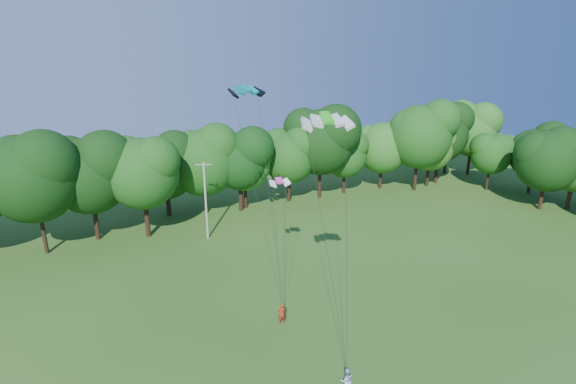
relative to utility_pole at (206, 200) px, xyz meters
name	(u,v)px	position (x,y,z in m)	size (l,w,h in m)	color
utility_pole	(206,200)	(0.00, 0.00, 0.00)	(1.63, 0.66, 8.54)	#A9A9A0
kite_flyer_left	(282,313)	(0.66, -17.77, -3.53)	(0.62, 0.41, 1.70)	#9F2A14
kite_flyer_right	(346,380)	(1.21, -25.89, -3.54)	(0.81, 0.63, 1.67)	#A6BFE7
kite_teal	(246,88)	(1.70, -8.53, 12.31)	(3.16, 1.86, 0.62)	#047C85
kite_green	(327,118)	(1.17, -22.77, 11.88)	(3.09, 1.96, 0.56)	#2ECC1E
kite_pink	(279,180)	(3.19, -11.94, 5.03)	(1.83, 1.03, 0.39)	#E640A8
tree_back_center	(239,159)	(6.31, 6.77, 2.38)	(7.44, 7.44, 10.82)	black
tree_back_east	(431,143)	(34.97, 4.54, 2.20)	(7.25, 7.25, 10.54)	#372916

